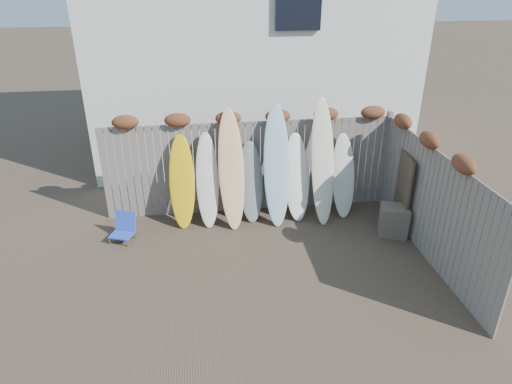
{
  "coord_description": "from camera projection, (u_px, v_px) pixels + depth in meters",
  "views": [
    {
      "loc": [
        -1.03,
        -6.42,
        4.76
      ],
      "look_at": [
        0.0,
        1.2,
        1.0
      ],
      "focal_mm": 32.0,
      "sensor_mm": 36.0,
      "label": 1
    }
  ],
  "objects": [
    {
      "name": "right_fence",
      "position": [
        432.0,
        198.0,
        8.01
      ],
      "size": [
        0.28,
        4.4,
        2.24
      ],
      "color": "slate",
      "rests_on": "ground"
    },
    {
      "name": "beach_chair",
      "position": [
        124.0,
        228.0,
        8.84
      ],
      "size": [
        0.54,
        0.55,
        0.55
      ],
      "color": "blue",
      "rests_on": "ground"
    },
    {
      "name": "surfboard_4",
      "position": [
        277.0,
        166.0,
        9.18
      ],
      "size": [
        0.57,
        0.86,
        2.39
      ],
      "primitive_type": "ellipsoid",
      "rotation": [
        -0.31,
        0.0,
        -0.05
      ],
      "color": "#9DBFD2",
      "rests_on": "ground"
    },
    {
      "name": "ground",
      "position": [
        265.0,
        274.0,
        7.93
      ],
      "size": [
        80.0,
        80.0,
        0.0
      ],
      "primitive_type": "plane",
      "color": "#493A2D"
    },
    {
      "name": "surfboard_2",
      "position": [
        231.0,
        170.0,
        9.07
      ],
      "size": [
        0.54,
        0.84,
        2.35
      ],
      "primitive_type": "ellipsoid",
      "rotation": [
        -0.31,
        0.0,
        0.03
      ],
      "color": "#FFD78B",
      "rests_on": "ground"
    },
    {
      "name": "surfboard_6",
      "position": [
        323.0,
        162.0,
        9.23
      ],
      "size": [
        0.48,
        0.88,
        2.49
      ],
      "primitive_type": "ellipsoid",
      "rotation": [
        -0.31,
        0.0,
        -0.02
      ],
      "color": "beige",
      "rests_on": "ground"
    },
    {
      "name": "surfboard_0",
      "position": [
        182.0,
        182.0,
        9.14
      ],
      "size": [
        0.55,
        0.69,
        1.85
      ],
      "primitive_type": "ellipsoid",
      "rotation": [
        -0.31,
        0.0,
        -0.06
      ],
      "color": "#E8AF0D",
      "rests_on": "ground"
    },
    {
      "name": "back_fence",
      "position": [
        251.0,
        159.0,
        9.55
      ],
      "size": [
        6.05,
        0.28,
        2.24
      ],
      "color": "slate",
      "rests_on": "ground"
    },
    {
      "name": "wooden_crate",
      "position": [
        394.0,
        221.0,
        8.97
      ],
      "size": [
        0.64,
        0.58,
        0.62
      ],
      "primitive_type": "cube",
      "rotation": [
        0.0,
        0.0,
        -0.29
      ],
      "color": "brown",
      "rests_on": "ground"
    },
    {
      "name": "house",
      "position": [
        248.0,
        33.0,
        12.37
      ],
      "size": [
        8.5,
        5.5,
        6.33
      ],
      "color": "silver",
      "rests_on": "ground"
    },
    {
      "name": "surfboard_3",
      "position": [
        251.0,
        182.0,
        9.39
      ],
      "size": [
        0.5,
        0.6,
        1.64
      ],
      "primitive_type": "ellipsoid",
      "rotation": [
        -0.31,
        0.0,
        -0.01
      ],
      "color": "slate",
      "rests_on": "ground"
    },
    {
      "name": "surfboard_5",
      "position": [
        297.0,
        177.0,
        9.43
      ],
      "size": [
        0.55,
        0.65,
        1.78
      ],
      "primitive_type": "ellipsoid",
      "rotation": [
        -0.31,
        0.0,
        0.03
      ],
      "color": "white",
      "rests_on": "ground"
    },
    {
      "name": "lattice_panel",
      "position": [
        401.0,
        190.0,
        9.12
      ],
      "size": [
        0.21,
        1.04,
        1.57
      ],
      "primitive_type": "cube",
      "rotation": [
        0.0,
        0.0,
        -0.16
      ],
      "color": "#382B22",
      "rests_on": "ground"
    },
    {
      "name": "surfboard_7",
      "position": [
        343.0,
        176.0,
        9.56
      ],
      "size": [
        0.49,
        0.63,
        1.73
      ],
      "primitive_type": "ellipsoid",
      "rotation": [
        -0.31,
        0.0,
        -0.02
      ],
      "color": "silver",
      "rests_on": "ground"
    },
    {
      "name": "surfboard_1",
      "position": [
        207.0,
        181.0,
        9.17
      ],
      "size": [
        0.48,
        0.68,
        1.87
      ],
      "primitive_type": "ellipsoid",
      "rotation": [
        -0.31,
        0.0,
        -0.04
      ],
      "color": "beige",
      "rests_on": "ground"
    }
  ]
}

